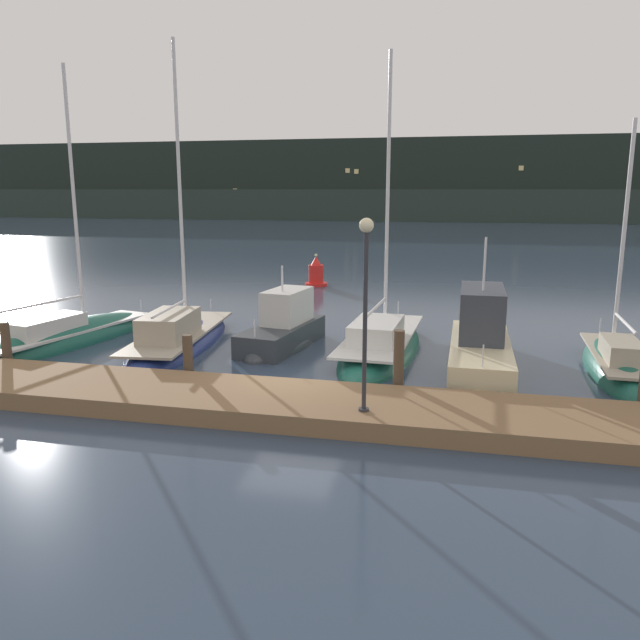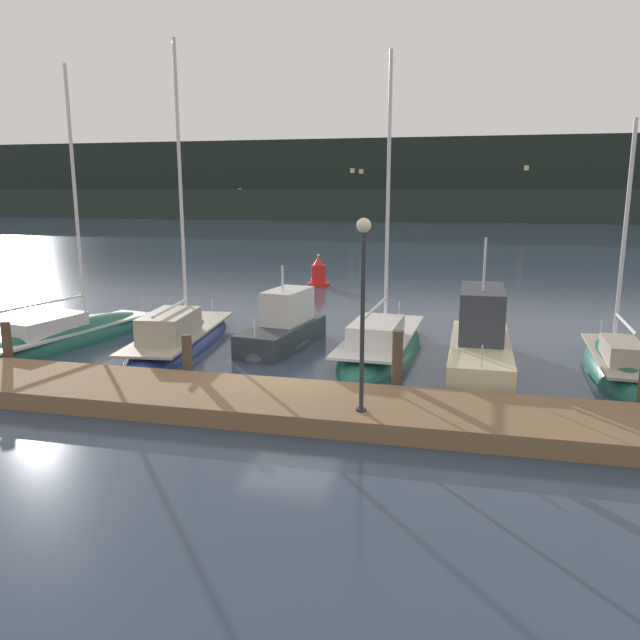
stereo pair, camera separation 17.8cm
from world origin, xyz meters
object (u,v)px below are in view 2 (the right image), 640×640
(channel_buoy, at_px, (318,274))
(sailboat_berth_1, at_px, (71,341))
(sailboat_berth_6, at_px, (615,370))
(motorboat_berth_3, at_px, (283,338))
(motorboat_berth_5, at_px, (480,355))
(dock_lamppost, at_px, (363,286))
(sailboat_berth_2, at_px, (180,341))
(sailboat_berth_4, at_px, (381,349))

(channel_buoy, bearing_deg, sailboat_berth_1, -109.67)
(sailboat_berth_6, bearing_deg, sailboat_berth_1, -178.61)
(motorboat_berth_3, height_order, motorboat_berth_5, motorboat_berth_5)
(motorboat_berth_5, height_order, dock_lamppost, dock_lamppost)
(sailboat_berth_2, xyz_separation_m, channel_buoy, (1.52, 14.59, 0.50))
(sailboat_berth_4, xyz_separation_m, motorboat_berth_5, (3.18, -1.15, 0.32))
(sailboat_berth_6, height_order, dock_lamppost, sailboat_berth_6)
(channel_buoy, bearing_deg, motorboat_berth_5, -60.13)
(sailboat_berth_4, bearing_deg, sailboat_berth_2, -175.02)
(sailboat_berth_2, relative_size, motorboat_berth_3, 2.17)
(motorboat_berth_3, relative_size, channel_buoy, 2.77)
(motorboat_berth_3, bearing_deg, sailboat_berth_6, -4.44)
(motorboat_berth_5, relative_size, sailboat_berth_6, 0.83)
(sailboat_berth_4, distance_m, dock_lamppost, 7.64)
(sailboat_berth_1, xyz_separation_m, sailboat_berth_2, (3.92, 0.61, 0.07))
(sailboat_berth_1, bearing_deg, dock_lamppost, -26.46)
(motorboat_berth_3, xyz_separation_m, sailboat_berth_4, (3.43, -0.03, -0.20))
(sailboat_berth_1, distance_m, sailboat_berth_4, 11.01)
(sailboat_berth_2, relative_size, sailboat_berth_4, 1.04)
(sailboat_berth_1, bearing_deg, sailboat_berth_2, 8.86)
(sailboat_berth_6, bearing_deg, sailboat_berth_2, 179.30)
(channel_buoy, distance_m, dock_lamppost, 21.90)
(sailboat_berth_1, height_order, motorboat_berth_3, sailboat_berth_1)
(sailboat_berth_4, distance_m, motorboat_berth_5, 3.40)
(sailboat_berth_4, xyz_separation_m, sailboat_berth_6, (7.11, -0.78, -0.02))
(motorboat_berth_5, height_order, sailboat_berth_6, sailboat_berth_6)
(sailboat_berth_1, xyz_separation_m, sailboat_berth_6, (18.06, 0.44, 0.01))
(sailboat_berth_1, relative_size, dock_lamppost, 2.39)
(sailboat_berth_1, distance_m, sailboat_berth_6, 18.06)
(motorboat_berth_3, relative_size, sailboat_berth_6, 0.61)
(motorboat_berth_3, height_order, dock_lamppost, dock_lamppost)
(sailboat_berth_4, bearing_deg, sailboat_berth_1, -173.63)
(sailboat_berth_6, relative_size, dock_lamppost, 1.88)
(motorboat_berth_3, distance_m, dock_lamppost, 8.53)
(motorboat_berth_5, xyz_separation_m, dock_lamppost, (-2.69, -5.76, 2.89))
(sailboat_berth_1, relative_size, channel_buoy, 5.73)
(sailboat_berth_6, bearing_deg, motorboat_berth_3, 175.56)
(sailboat_berth_2, distance_m, motorboat_berth_3, 3.66)
(sailboat_berth_1, relative_size, sailboat_berth_4, 0.99)
(sailboat_berth_4, height_order, sailboat_berth_6, sailboat_berth_4)
(channel_buoy, bearing_deg, motorboat_berth_3, -81.54)
(sailboat_berth_2, height_order, sailboat_berth_4, sailboat_berth_2)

